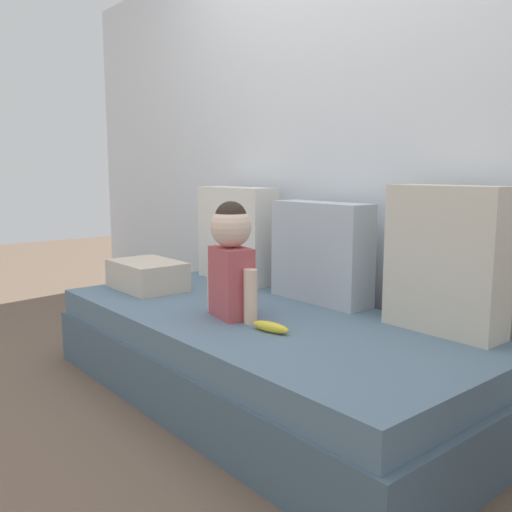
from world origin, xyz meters
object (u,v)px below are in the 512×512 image
object	(u,v)px
throw_pillow_center	(321,252)
throw_pillow_right	(446,260)
couch	(259,356)
banana	(271,327)
folded_blanket	(147,275)
toddler	(231,256)
throw_pillow_left	(236,234)

from	to	relation	value
throw_pillow_center	throw_pillow_right	xyz separation A→B (m)	(0.64, 0.00, 0.05)
couch	banana	xyz separation A→B (m)	(0.23, -0.14, 0.21)
banana	folded_blanket	bearing A→B (deg)	179.00
toddler	banana	bearing A→B (deg)	-3.88
banana	folded_blanket	world-z (taller)	folded_blanket
throw_pillow_center	banana	world-z (taller)	throw_pillow_center
toddler	folded_blanket	bearing A→B (deg)	-179.92
toddler	banana	size ratio (longest dim) A/B	2.86
throw_pillow_center	folded_blanket	xyz separation A→B (m)	(-0.76, -0.50, -0.16)
toddler	folded_blanket	xyz separation A→B (m)	(-0.72, -0.00, -0.19)
folded_blanket	throw_pillow_left	bearing A→B (deg)	76.94
throw_pillow_right	toddler	xyz separation A→B (m)	(-0.68, -0.50, -0.02)
throw_pillow_left	folded_blanket	distance (m)	0.54
throw_pillow_right	folded_blanket	bearing A→B (deg)	-160.54
couch	throw_pillow_center	xyz separation A→B (m)	(0.00, 0.38, 0.42)
couch	toddler	xyz separation A→B (m)	(-0.04, -0.12, 0.45)
couch	throw_pillow_center	distance (m)	0.56
couch	throw_pillow_left	bearing A→B (deg)	149.68
couch	toddler	world-z (taller)	toddler
couch	folded_blanket	xyz separation A→B (m)	(-0.76, -0.12, 0.26)
toddler	banana	distance (m)	0.36
throw_pillow_right	folded_blanket	xyz separation A→B (m)	(-1.40, -0.50, -0.21)
throw_pillow_right	banana	world-z (taller)	throw_pillow_right
banana	folded_blanket	size ratio (longest dim) A/B	0.42
throw_pillow_right	banana	distance (m)	0.71
couch	throw_pillow_left	distance (m)	0.87
throw_pillow_left	throw_pillow_right	world-z (taller)	throw_pillow_right
toddler	throw_pillow_center	bearing A→B (deg)	85.59
throw_pillow_center	throw_pillow_right	size ratio (longest dim) A/B	0.93
throw_pillow_left	throw_pillow_center	world-z (taller)	throw_pillow_left
toddler	banana	xyz separation A→B (m)	(0.27, -0.02, -0.24)
throw_pillow_right	toddler	bearing A→B (deg)	-144.05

